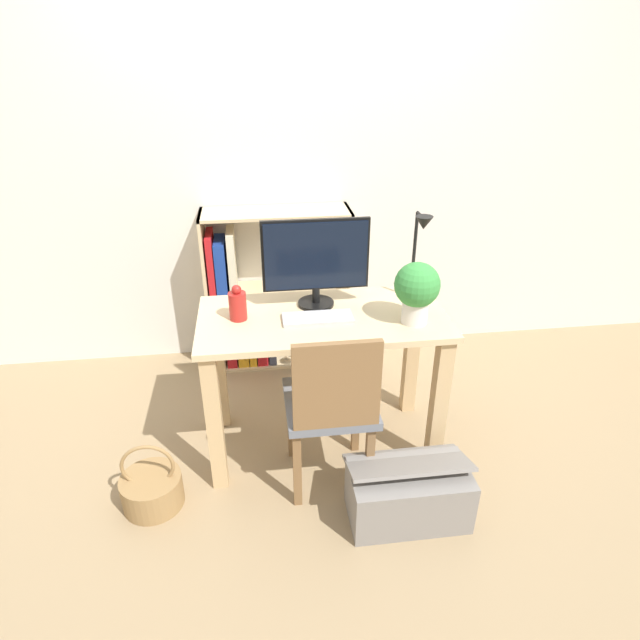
% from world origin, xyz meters
% --- Properties ---
extents(ground_plane, '(10.00, 10.00, 0.00)m').
position_xyz_m(ground_plane, '(0.00, 0.00, 0.00)').
color(ground_plane, '#997F5B').
extents(wall_back, '(8.00, 0.05, 2.60)m').
position_xyz_m(wall_back, '(0.00, 1.04, 1.30)').
color(wall_back, silver).
rests_on(wall_back, ground_plane).
extents(desk, '(1.15, 0.57, 0.75)m').
position_xyz_m(desk, '(0.00, 0.00, 0.58)').
color(desk, '#D8BC8C').
rests_on(desk, ground_plane).
extents(monitor, '(0.50, 0.17, 0.42)m').
position_xyz_m(monitor, '(-0.02, 0.12, 0.98)').
color(monitor, black).
rests_on(monitor, desk).
extents(keyboard, '(0.32, 0.13, 0.02)m').
position_xyz_m(keyboard, '(-0.03, -0.03, 0.75)').
color(keyboard, '#B2B2B7').
rests_on(keyboard, desk).
extents(vase, '(0.08, 0.08, 0.17)m').
position_xyz_m(vase, '(-0.38, 0.02, 0.82)').
color(vase, '#B2231E').
rests_on(vase, desk).
extents(desk_lamp, '(0.10, 0.19, 0.44)m').
position_xyz_m(desk_lamp, '(0.46, 0.09, 1.01)').
color(desk_lamp, black).
rests_on(desk_lamp, desk).
extents(potted_plant, '(0.20, 0.20, 0.28)m').
position_xyz_m(potted_plant, '(0.40, -0.11, 0.91)').
color(potted_plant, silver).
rests_on(potted_plant, desk).
extents(chair, '(0.40, 0.40, 0.84)m').
position_xyz_m(chair, '(-0.00, -0.30, 0.46)').
color(chair, slate).
rests_on(chair, ground_plane).
extents(bookshelf, '(0.88, 0.28, 1.00)m').
position_xyz_m(bookshelf, '(-0.32, 0.86, 0.40)').
color(bookshelf, '#D8BC8C').
rests_on(bookshelf, ground_plane).
extents(basket, '(0.27, 0.27, 0.34)m').
position_xyz_m(basket, '(-0.82, -0.32, 0.09)').
color(basket, '#997547').
rests_on(basket, ground_plane).
extents(storage_box, '(0.52, 0.33, 0.32)m').
position_xyz_m(storage_box, '(0.30, -0.53, 0.13)').
color(storage_box, gray).
rests_on(storage_box, ground_plane).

